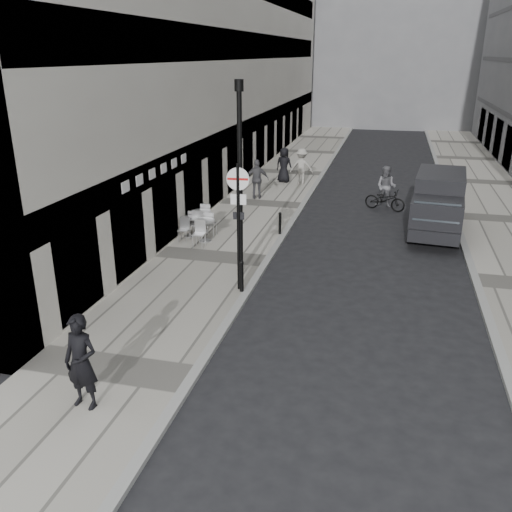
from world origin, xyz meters
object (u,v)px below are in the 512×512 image
Objects in this scene: walking_man at (81,362)px; panel_van at (439,201)px; sign_post at (238,211)px; cyclist at (386,193)px; lamppost at (240,171)px.

panel_van reaches higher than walking_man.
cyclist is at bearing 64.11° from sign_post.
sign_post is 0.64× the size of lamppost.
lamppost is 10.79m from cyclist.
panel_van is 2.51× the size of cyclist.
walking_man is 0.39× the size of panel_van.
lamppost is at bearing -130.35° from panel_van.
sign_post is at bearing -92.74° from cyclist.
sign_post reaches higher than walking_man.
panel_van reaches higher than cyclist.
panel_van is (6.29, 7.77, -1.27)m from sign_post.
panel_van is at bearing 67.69° from walking_man.
walking_man is 0.53× the size of sign_post.
cyclist is (4.15, 10.80, -1.81)m from sign_post.
walking_man is 16.27m from panel_van.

